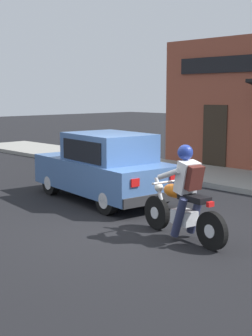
# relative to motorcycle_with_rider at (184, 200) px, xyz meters

# --- Properties ---
(ground_plane) EXTENTS (80.00, 80.00, 0.00)m
(ground_plane) POSITION_rel_motorcycle_with_rider_xyz_m (-0.26, 1.30, -0.68)
(ground_plane) COLOR black
(sidewalk_curb) EXTENTS (2.60, 22.00, 0.14)m
(sidewalk_curb) POSITION_rel_motorcycle_with_rider_xyz_m (5.19, 4.30, -0.61)
(sidewalk_curb) COLOR gray
(sidewalk_curb) RESTS_ON ground
(motorcycle_with_rider) EXTENTS (0.66, 2.01, 1.62)m
(motorcycle_with_rider) POSITION_rel_motorcycle_with_rider_xyz_m (0.00, 0.00, 0.00)
(motorcycle_with_rider) COLOR black
(motorcycle_with_rider) RESTS_ON ground
(car_hatchback) EXTENTS (2.09, 3.95, 1.57)m
(car_hatchback) POSITION_rel_motorcycle_with_rider_xyz_m (1.02, 3.16, 0.09)
(car_hatchback) COLOR black
(car_hatchback) RESTS_ON ground
(traffic_cone) EXTENTS (0.36, 0.36, 0.60)m
(traffic_cone) POSITION_rel_motorcycle_with_rider_xyz_m (4.29, 5.34, -0.25)
(traffic_cone) COLOR black
(traffic_cone) RESTS_ON sidewalk_curb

